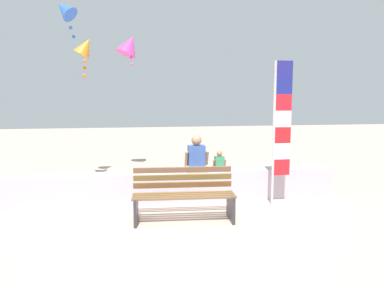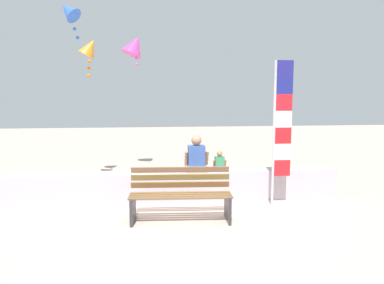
{
  "view_description": "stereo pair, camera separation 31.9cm",
  "coord_description": "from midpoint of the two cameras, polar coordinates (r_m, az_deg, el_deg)",
  "views": [
    {
      "loc": [
        -0.86,
        -5.85,
        2.08
      ],
      "look_at": [
        0.32,
        1.14,
        1.21
      ],
      "focal_mm": 32.99,
      "sensor_mm": 36.0,
      "label": 1
    },
    {
      "loc": [
        -0.54,
        -5.9,
        2.08
      ],
      "look_at": [
        0.32,
        1.14,
        1.21
      ],
      "focal_mm": 32.99,
      "sensor_mm": 36.0,
      "label": 2
    }
  ],
  "objects": [
    {
      "name": "park_bench",
      "position": [
        6.12,
        -2.88,
        -8.68
      ],
      "size": [
        1.77,
        0.73,
        0.88
      ],
      "color": "brown",
      "rests_on": "ground"
    },
    {
      "name": "person_child",
      "position": [
        7.26,
        3.19,
        -3.38
      ],
      "size": [
        0.27,
        0.2,
        0.42
      ],
      "color": "brown",
      "rests_on": "seawall_ledge"
    },
    {
      "name": "kite_magenta",
      "position": [
        10.34,
        -11.01,
        15.08
      ],
      "size": [
        0.88,
        0.75,
        0.95
      ],
      "color": "#DB3D9E"
    },
    {
      "name": "flag_banner",
      "position": [
        7.01,
        12.73,
        2.75
      ],
      "size": [
        0.37,
        0.05,
        2.8
      ],
      "color": "#B7B7BC",
      "rests_on": "ground"
    },
    {
      "name": "ground_plane",
      "position": [
        6.27,
        -2.7,
        -12.35
      ],
      "size": [
        40.0,
        40.0,
        0.0
      ],
      "primitive_type": "plane",
      "color": "#BA9E8F"
    },
    {
      "name": "kite_orange",
      "position": [
        9.36,
        -17.86,
        14.37
      ],
      "size": [
        0.57,
        0.65,
        1.04
      ],
      "color": "orange"
    },
    {
      "name": "kite_blue",
      "position": [
        8.68,
        -20.97,
        19.37
      ],
      "size": [
        0.65,
        0.6,
        0.85
      ],
      "color": "blue"
    },
    {
      "name": "seawall_ledge",
      "position": [
        7.26,
        -3.81,
        -7.14
      ],
      "size": [
        6.74,
        0.46,
        0.61
      ],
      "primitive_type": "cube",
      "color": "#B5ADBA",
      "rests_on": "ground"
    },
    {
      "name": "person_adult",
      "position": [
        7.15,
        -0.55,
        -2.5
      ],
      "size": [
        0.49,
        0.36,
        0.74
      ],
      "color": "tan",
      "rests_on": "seawall_ledge"
    }
  ]
}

